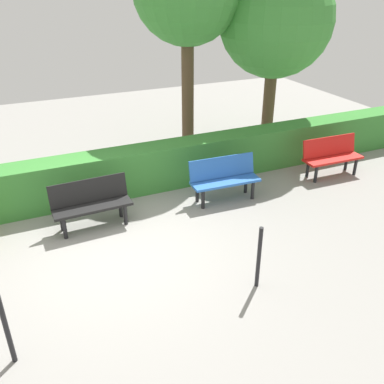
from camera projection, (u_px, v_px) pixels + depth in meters
The scene contains 8 objects.
ground_plane at pixel (116, 251), 6.93m from camera, with size 20.41×20.41×0.00m, color gray.
bench_red at pixel (331, 155), 9.37m from camera, with size 1.39×0.51×0.86m.
bench_blue at pixel (224, 177), 8.34m from camera, with size 1.41×0.53×0.86m.
bench_black at pixel (91, 202), 7.43m from camera, with size 1.39×0.50×0.86m.
hedge_row at pixel (145, 169), 8.73m from camera, with size 16.41×0.61×0.93m, color #387F33.
tree_near at pixel (276, 20), 10.08m from camera, with size 2.77×2.77×4.49m.
railing_post_mid at pixel (259, 258), 5.93m from camera, with size 0.06×0.06×1.00m, color black.
railing_post_far at pixel (7, 329), 4.73m from camera, with size 0.06×0.06×1.00m, color black.
Camera 1 is at (1.18, 5.73, 4.05)m, focal length 39.26 mm.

